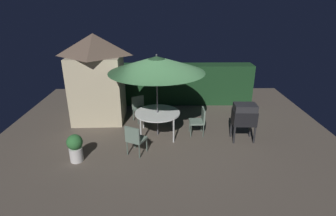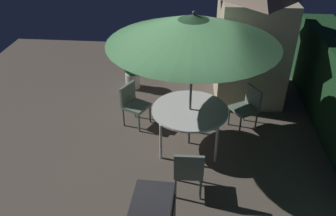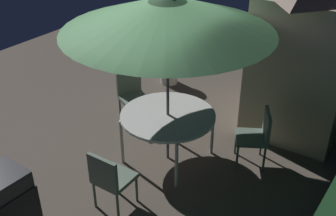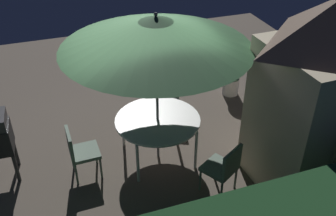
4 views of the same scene
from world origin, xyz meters
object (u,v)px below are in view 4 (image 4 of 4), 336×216
at_px(garden_shed, 325,96).
at_px(patio_umbrella, 156,32).
at_px(chair_near_shed, 224,167).
at_px(chair_far_side, 168,92).
at_px(potted_plant_by_shed, 231,77).
at_px(chair_toward_hedge, 79,150).
at_px(patio_table, 158,122).

height_order(garden_shed, patio_umbrella, garden_shed).
height_order(chair_near_shed, chair_far_side, same).
bearing_deg(patio_umbrella, potted_plant_by_shed, -145.38).
xyz_separation_m(chair_toward_hedge, potted_plant_by_shed, (-3.53, -1.54, -0.10)).
distance_m(garden_shed, chair_far_side, 3.13).
bearing_deg(chair_near_shed, garden_shed, 174.67).
bearing_deg(patio_table, patio_umbrella, -71.57).
height_order(patio_table, patio_umbrella, patio_umbrella).
distance_m(chair_far_side, chair_toward_hedge, 2.31).
relative_size(garden_shed, patio_table, 2.16).
bearing_deg(potted_plant_by_shed, chair_far_side, 10.92).
xyz_separation_m(garden_shed, patio_table, (2.15, -1.30, -0.83)).
bearing_deg(patio_table, chair_near_shed, 120.30).
distance_m(chair_near_shed, chair_toward_hedge, 2.33).
relative_size(chair_toward_hedge, potted_plant_by_shed, 1.15).
bearing_deg(chair_near_shed, chair_toward_hedge, -29.21).
distance_m(chair_near_shed, chair_far_side, 2.37).
bearing_deg(potted_plant_by_shed, patio_table, 34.62).
bearing_deg(chair_toward_hedge, patio_umbrella, -178.63).
height_order(patio_table, chair_near_shed, chair_near_shed).
distance_m(patio_table, chair_toward_hedge, 1.37).
relative_size(garden_shed, chair_far_side, 3.44).
relative_size(garden_shed, chair_toward_hedge, 3.44).
xyz_separation_m(garden_shed, chair_far_side, (1.55, -2.51, -1.06)).
relative_size(garden_shed, patio_umbrella, 1.07).
distance_m(patio_umbrella, chair_toward_hedge, 2.27).
bearing_deg(chair_far_side, chair_near_shed, 91.93).
bearing_deg(chair_near_shed, patio_table, -59.70).
bearing_deg(patio_table, chair_far_side, -116.63).
xyz_separation_m(chair_near_shed, chair_toward_hedge, (2.03, -1.13, 0.00)).
relative_size(garden_shed, chair_near_shed, 3.44).
distance_m(garden_shed, chair_near_shed, 1.81).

